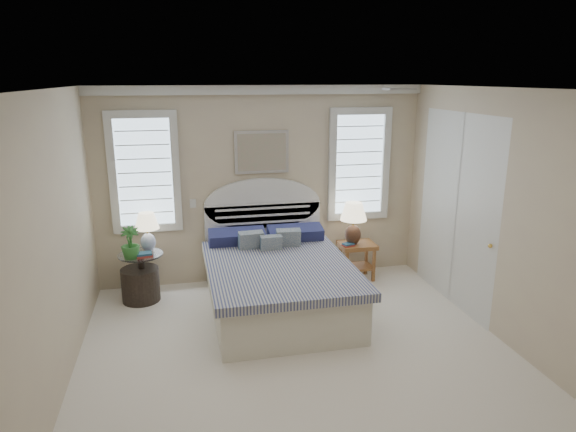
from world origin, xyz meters
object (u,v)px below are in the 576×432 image
(bed, at_px, (277,278))
(floor_pot, at_px, (141,285))
(nightstand_right, at_px, (357,253))
(lamp_left, at_px, (147,227))
(lamp_right, at_px, (353,219))
(side_table_left, at_px, (142,272))

(bed, xyz_separation_m, floor_pot, (-1.68, 0.58, -0.17))
(nightstand_right, bearing_deg, lamp_left, 179.60)
(lamp_left, xyz_separation_m, lamp_right, (2.78, -0.03, -0.04))
(bed, relative_size, floor_pot, 4.74)
(lamp_left, distance_m, lamp_right, 2.78)
(bed, xyz_separation_m, lamp_left, (-1.55, 0.71, 0.55))
(floor_pot, bearing_deg, lamp_right, 2.17)
(nightstand_right, relative_size, lamp_right, 0.87)
(nightstand_right, height_order, lamp_left, lamp_left)
(nightstand_right, bearing_deg, lamp_right, -175.47)
(lamp_left, bearing_deg, lamp_right, -0.53)
(floor_pot, relative_size, lamp_right, 0.79)
(side_table_left, height_order, nightstand_right, side_table_left)
(bed, height_order, nightstand_right, bed)
(side_table_left, distance_m, nightstand_right, 2.95)
(nightstand_right, relative_size, floor_pot, 1.10)
(side_table_left, xyz_separation_m, floor_pot, (-0.03, -0.02, -0.17))
(lamp_right, bearing_deg, nightstand_right, 4.53)
(floor_pot, distance_m, lamp_left, 0.75)
(bed, height_order, lamp_right, bed)
(nightstand_right, height_order, lamp_right, lamp_right)
(bed, bearing_deg, lamp_right, 29.23)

